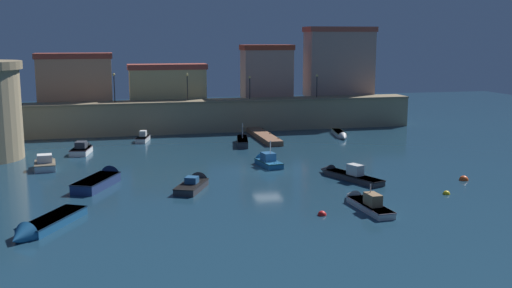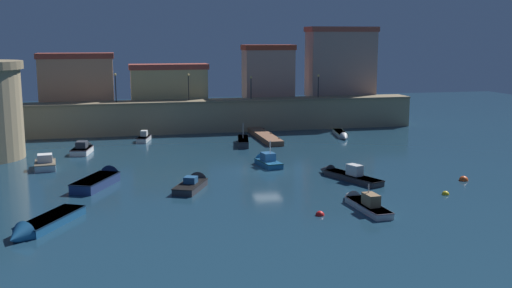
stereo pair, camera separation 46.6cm
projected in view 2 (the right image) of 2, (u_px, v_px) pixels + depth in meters
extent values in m
plane|color=#19384C|center=(268.00, 171.00, 54.89)|extent=(138.45, 138.45, 0.00)
cube|color=#9E8966|center=(222.00, 116.00, 78.36)|extent=(51.68, 3.48, 3.86)
cube|color=#817053|center=(221.00, 100.00, 78.00)|extent=(51.68, 3.78, 0.24)
cube|color=tan|center=(77.00, 80.00, 76.90)|extent=(9.15, 3.55, 5.55)
cube|color=#973C2F|center=(75.00, 56.00, 76.35)|extent=(9.52, 3.69, 0.70)
cube|color=tan|center=(169.00, 85.00, 79.48)|extent=(9.92, 3.26, 4.05)
cube|color=#A04034|center=(169.00, 67.00, 79.07)|extent=(10.32, 3.39, 0.70)
cube|color=tan|center=(268.00, 74.00, 82.40)|extent=(6.72, 3.54, 6.52)
cube|color=#B03B24|center=(268.00, 47.00, 81.77)|extent=(6.99, 3.68, 0.70)
cube|color=tan|center=(341.00, 64.00, 84.65)|extent=(9.43, 3.81, 8.97)
cube|color=#A44636|center=(342.00, 29.00, 83.80)|extent=(9.81, 3.96, 0.70)
cube|color=brown|center=(265.00, 136.00, 72.49)|extent=(1.78, 11.21, 0.60)
cylinder|color=brown|center=(264.00, 131.00, 76.24)|extent=(0.20, 0.20, 0.70)
cylinder|color=brown|center=(271.00, 136.00, 72.65)|extent=(0.20, 0.20, 0.70)
cylinder|color=brown|center=(279.00, 141.00, 69.07)|extent=(0.20, 0.20, 0.70)
cylinder|color=black|center=(116.00, 89.00, 74.75)|extent=(0.12, 0.12, 3.28)
sphere|color=#F9D172|center=(115.00, 74.00, 74.44)|extent=(0.32, 0.32, 0.32)
cylinder|color=black|center=(189.00, 88.00, 76.78)|extent=(0.12, 0.12, 3.12)
sphere|color=#F9D172|center=(188.00, 75.00, 76.48)|extent=(0.32, 0.32, 0.32)
cylinder|color=black|center=(251.00, 89.00, 78.62)|extent=(0.12, 0.12, 2.68)
sphere|color=#F9D172|center=(251.00, 77.00, 78.36)|extent=(0.32, 0.32, 0.32)
cylinder|color=black|center=(318.00, 87.00, 80.66)|extent=(0.12, 0.12, 2.78)
sphere|color=#F9D172|center=(318.00, 76.00, 80.39)|extent=(0.32, 0.32, 0.32)
cube|color=silver|center=(368.00, 207.00, 42.30)|extent=(1.62, 5.03, 0.47)
cone|color=silver|center=(349.00, 196.00, 45.25)|extent=(1.32, 1.47, 1.24)
cube|color=slate|center=(368.00, 205.00, 42.27)|extent=(1.65, 5.13, 0.08)
cube|color=olive|center=(371.00, 200.00, 41.84)|extent=(0.91, 1.45, 0.84)
cube|color=#99B7C6|center=(366.00, 197.00, 42.49)|extent=(0.74, 0.11, 0.50)
cylinder|color=#B2B2B7|center=(368.00, 194.00, 42.17)|extent=(0.08, 0.08, 1.44)
cube|color=white|center=(82.00, 151.00, 63.11)|extent=(2.28, 3.60, 0.62)
cone|color=white|center=(87.00, 147.00, 65.17)|extent=(1.76, 1.22, 1.61)
cube|color=#65525A|center=(82.00, 148.00, 63.06)|extent=(2.33, 3.68, 0.08)
cube|color=#333842|center=(82.00, 145.00, 63.05)|extent=(1.28, 1.46, 0.69)
cube|color=#99B7C6|center=(83.00, 143.00, 63.68)|extent=(0.94, 0.23, 0.41)
cube|color=navy|center=(96.00, 183.00, 48.90)|extent=(3.94, 5.57, 0.80)
cone|color=navy|center=(113.00, 174.00, 52.06)|extent=(2.21, 2.03, 1.78)
cube|color=black|center=(95.00, 178.00, 48.84)|extent=(4.02, 5.68, 0.08)
cube|color=#195689|center=(51.00, 220.00, 39.13)|extent=(4.14, 5.79, 0.59)
cone|color=#195689|center=(17.00, 237.00, 35.81)|extent=(2.06, 1.98, 1.59)
cube|color=#0E2741|center=(51.00, 217.00, 39.08)|extent=(4.22, 5.91, 0.08)
cube|color=#333338|center=(243.00, 142.00, 68.35)|extent=(2.17, 5.54, 0.73)
cone|color=#333338|center=(243.00, 137.00, 71.66)|extent=(1.35, 1.58, 1.11)
cube|color=black|center=(243.00, 139.00, 68.30)|extent=(2.21, 5.65, 0.08)
cylinder|color=#B2B2B7|center=(243.00, 131.00, 68.25)|extent=(0.08, 0.08, 1.78)
cube|color=#195689|center=(269.00, 164.00, 56.83)|extent=(2.05, 3.69, 0.55)
cone|color=#195689|center=(260.00, 159.00, 58.81)|extent=(1.56, 1.20, 1.42)
cube|color=#0D3333|center=(269.00, 161.00, 56.79)|extent=(2.09, 3.76, 0.08)
cube|color=navy|center=(268.00, 157.00, 56.87)|extent=(1.30, 1.50, 0.76)
cube|color=#99B7C6|center=(265.00, 155.00, 57.47)|extent=(0.98, 0.22, 0.45)
cylinder|color=#B2B2B7|center=(270.00, 151.00, 56.30)|extent=(0.08, 0.08, 1.99)
cube|color=silver|center=(144.00, 139.00, 70.73)|extent=(1.94, 3.53, 0.55)
cone|color=silver|center=(147.00, 136.00, 72.80)|extent=(1.31, 1.18, 1.11)
cube|color=slate|center=(144.00, 137.00, 70.69)|extent=(1.98, 3.61, 0.08)
cube|color=silver|center=(144.00, 133.00, 70.91)|extent=(0.93, 1.11, 0.68)
cube|color=silver|center=(340.00, 133.00, 74.85)|extent=(2.05, 5.19, 0.53)
cone|color=silver|center=(345.00, 138.00, 71.72)|extent=(1.31, 1.58, 1.06)
cube|color=#687955|center=(340.00, 132.00, 74.81)|extent=(2.09, 5.29, 0.08)
cube|color=#333338|center=(353.00, 178.00, 51.17)|extent=(3.45, 5.99, 0.50)
cone|color=#333338|center=(325.00, 170.00, 54.09)|extent=(1.70, 1.77, 1.27)
cube|color=black|center=(353.00, 176.00, 51.14)|extent=(3.52, 6.11, 0.08)
cube|color=silver|center=(355.00, 170.00, 50.94)|extent=(1.26, 1.54, 0.93)
cube|color=#99B7C6|center=(349.00, 168.00, 51.47)|extent=(0.72, 0.33, 0.56)
cube|color=white|center=(45.00, 165.00, 55.78)|extent=(2.12, 3.41, 0.66)
cone|color=white|center=(46.00, 161.00, 57.68)|extent=(1.80, 1.07, 1.72)
cube|color=#72644E|center=(45.00, 162.00, 55.73)|extent=(2.16, 3.48, 0.08)
cube|color=silver|center=(45.00, 158.00, 55.71)|extent=(1.42, 1.38, 0.73)
cube|color=#99B7C6|center=(45.00, 156.00, 56.30)|extent=(1.18, 0.17, 0.44)
cube|color=#333338|center=(190.00, 187.00, 47.98)|extent=(3.24, 4.42, 0.57)
cone|color=#333338|center=(200.00, 179.00, 50.46)|extent=(1.90, 1.71, 1.55)
cube|color=black|center=(190.00, 184.00, 47.94)|extent=(3.30, 4.50, 0.08)
cube|color=navy|center=(191.00, 180.00, 48.01)|extent=(1.26, 1.25, 0.52)
cube|color=#99B7C6|center=(193.00, 178.00, 48.45)|extent=(0.80, 0.42, 0.31)
sphere|color=yellow|center=(445.00, 195.00, 46.71)|extent=(0.56, 0.56, 0.56)
sphere|color=red|center=(320.00, 215.00, 41.25)|extent=(0.62, 0.62, 0.62)
sphere|color=#EA4C19|center=(464.00, 181.00, 51.29)|extent=(0.79, 0.79, 0.79)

